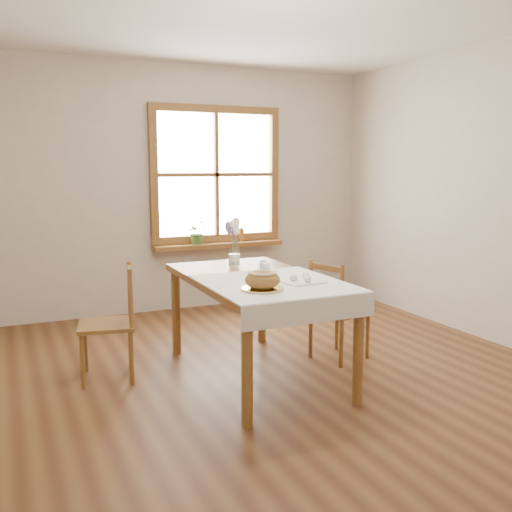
{
  "coord_description": "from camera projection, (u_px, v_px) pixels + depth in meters",
  "views": [
    {
      "loc": [
        -1.66,
        -3.39,
        1.54
      ],
      "look_at": [
        0.0,
        0.3,
        0.9
      ],
      "focal_mm": 40.0,
      "sensor_mm": 36.0,
      "label": 1
    }
  ],
  "objects": [
    {
      "name": "amber_bottle",
      "position": [
        241.0,
        234.0,
        6.32
      ],
      "size": [
        0.07,
        0.07,
        0.16
      ],
      "primitive_type": "cylinder",
      "rotation": [
        0.0,
        0.0,
        -0.32
      ],
      "color": "#AA651F",
      "rests_on": "window_sill"
    },
    {
      "name": "window",
      "position": [
        216.0,
        175.0,
        6.17
      ],
      "size": [
        1.46,
        0.08,
        1.46
      ],
      "color": "#925F2D",
      "rests_on": "ground"
    },
    {
      "name": "eggs",
      "position": [
        302.0,
        278.0,
        3.85
      ],
      "size": [
        0.21,
        0.2,
        0.04
      ],
      "primitive_type": null,
      "rotation": [
        0.0,
        0.0,
        0.09
      ],
      "color": "silver",
      "rests_on": "egg_napkin"
    },
    {
      "name": "table_linen",
      "position": [
        274.0,
        284.0,
        3.85
      ],
      "size": [
        0.91,
        0.99,
        0.01
      ],
      "primitive_type": "cube",
      "color": "white",
      "rests_on": "dining_table"
    },
    {
      "name": "dining_table",
      "position": [
        256.0,
        288.0,
        4.13
      ],
      "size": [
        0.9,
        1.6,
        0.75
      ],
      "color": "#925F2D",
      "rests_on": "ground"
    },
    {
      "name": "salt_shaker",
      "position": [
        266.0,
        269.0,
        4.11
      ],
      "size": [
        0.06,
        0.06,
        0.09
      ],
      "primitive_type": "cylinder",
      "rotation": [
        0.0,
        0.0,
        0.25
      ],
      "color": "silver",
      "rests_on": "table_linen"
    },
    {
      "name": "chair_left",
      "position": [
        106.0,
        323.0,
        4.12
      ],
      "size": [
        0.47,
        0.46,
        0.83
      ],
      "primitive_type": null,
      "rotation": [
        0.0,
        0.0,
        -1.76
      ],
      "color": "#925F2D",
      "rests_on": "ground"
    },
    {
      "name": "egg_napkin",
      "position": [
        302.0,
        282.0,
        3.86
      ],
      "size": [
        0.28,
        0.24,
        0.01
      ],
      "primitive_type": "cube",
      "rotation": [
        0.0,
        0.0,
        0.09
      ],
      "color": "white",
      "rests_on": "table_linen"
    },
    {
      "name": "ground",
      "position": [
        274.0,
        390.0,
        3.97
      ],
      "size": [
        5.0,
        5.0,
        0.0
      ],
      "primitive_type": "plane",
      "color": "brown",
      "rests_on": "ground"
    },
    {
      "name": "lavender_bouquet",
      "position": [
        234.0,
        237.0,
        4.47
      ],
      "size": [
        0.15,
        0.15,
        0.29
      ],
      "primitive_type": null,
      "color": "#715DA5",
      "rests_on": "flower_vase"
    },
    {
      "name": "flower_vase",
      "position": [
        234.0,
        261.0,
        4.5
      ],
      "size": [
        0.1,
        0.1,
        0.1
      ],
      "primitive_type": "cylinder",
      "rotation": [
        0.0,
        0.0,
        -0.18
      ],
      "color": "silver",
      "rests_on": "dining_table"
    },
    {
      "name": "bread_plate",
      "position": [
        262.0,
        289.0,
        3.62
      ],
      "size": [
        0.28,
        0.28,
        0.01
      ],
      "primitive_type": "cylinder",
      "rotation": [
        0.0,
        0.0,
        -0.06
      ],
      "color": "silver",
      "rests_on": "table_linen"
    },
    {
      "name": "pepper_shaker",
      "position": [
        263.0,
        265.0,
        4.23
      ],
      "size": [
        0.06,
        0.06,
        0.1
      ],
      "primitive_type": "cylinder",
      "rotation": [
        0.0,
        0.0,
        0.21
      ],
      "color": "silver",
      "rests_on": "table_linen"
    },
    {
      "name": "potted_plant",
      "position": [
        197.0,
        235.0,
        6.1
      ],
      "size": [
        0.3,
        0.31,
        0.19
      ],
      "primitive_type": "imported",
      "rotation": [
        0.0,
        0.0,
        0.38
      ],
      "color": "#3E6F2C",
      "rests_on": "window_sill"
    },
    {
      "name": "chair_right",
      "position": [
        340.0,
        309.0,
        4.57
      ],
      "size": [
        0.49,
        0.48,
        0.81
      ],
      "primitive_type": null,
      "rotation": [
        0.0,
        0.0,
        1.87
      ],
      "color": "#925F2D",
      "rests_on": "ground"
    },
    {
      "name": "bread_loaf",
      "position": [
        262.0,
        278.0,
        3.61
      ],
      "size": [
        0.23,
        0.23,
        0.12
      ],
      "primitive_type": "ellipsoid",
      "color": "olive",
      "rests_on": "bread_plate"
    },
    {
      "name": "room_walls",
      "position": [
        275.0,
        140.0,
        3.7
      ],
      "size": [
        4.6,
        5.1,
        2.65
      ],
      "color": "beige",
      "rests_on": "ground"
    },
    {
      "name": "window_sill",
      "position": [
        219.0,
        245.0,
        6.23
      ],
      "size": [
        1.46,
        0.2,
        0.05
      ],
      "color": "#925F2D",
      "rests_on": "ground"
    }
  ]
}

